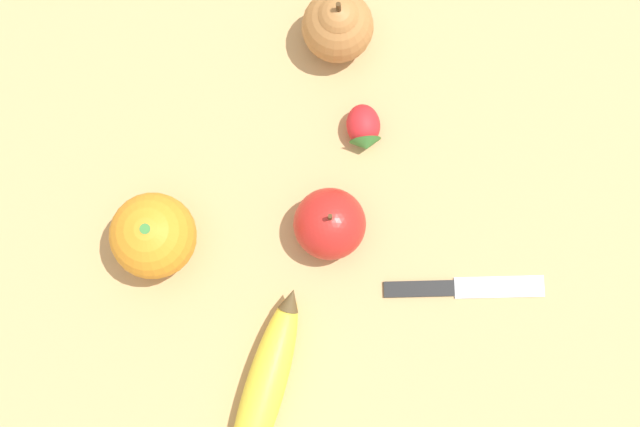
% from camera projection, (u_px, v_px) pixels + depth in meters
% --- Properties ---
extents(ground_plane, '(3.00, 3.00, 0.00)m').
position_uv_depth(ground_plane, '(289.00, 226.00, 0.94)').
color(ground_plane, tan).
extents(banana, '(0.19, 0.15, 0.04)m').
position_uv_depth(banana, '(264.00, 391.00, 0.89)').
color(banana, yellow).
rests_on(banana, ground_plane).
extents(orange, '(0.09, 0.09, 0.09)m').
position_uv_depth(orange, '(153.00, 236.00, 0.89)').
color(orange, orange).
rests_on(orange, ground_plane).
extents(pear, '(0.08, 0.08, 0.09)m').
position_uv_depth(pear, '(338.00, 25.00, 0.93)').
color(pear, '#B2753D').
rests_on(pear, ground_plane).
extents(strawberry, '(0.05, 0.06, 0.04)m').
position_uv_depth(strawberry, '(364.00, 128.00, 0.94)').
color(strawberry, red).
rests_on(strawberry, ground_plane).
extents(apple, '(0.07, 0.07, 0.08)m').
position_uv_depth(apple, '(330.00, 224.00, 0.90)').
color(apple, red).
rests_on(apple, ground_plane).
extents(paring_knife, '(0.15, 0.11, 0.01)m').
position_uv_depth(paring_knife, '(458.00, 288.00, 0.92)').
color(paring_knife, silver).
rests_on(paring_knife, ground_plane).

